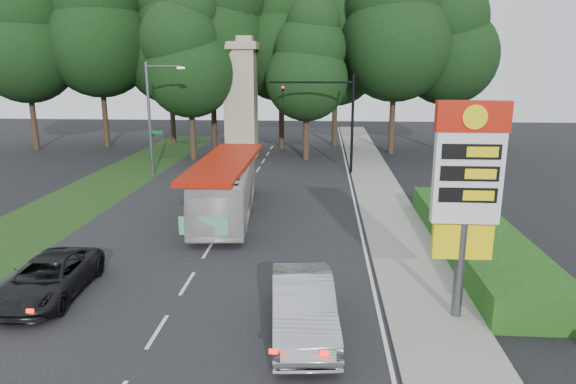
# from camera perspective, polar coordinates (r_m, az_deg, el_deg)

# --- Properties ---
(ground) EXTENTS (120.00, 120.00, 0.00)m
(ground) POSITION_cam_1_polar(r_m,az_deg,el_deg) (16.11, -14.87, -15.69)
(ground) COLOR black
(ground) RESTS_ON ground
(road_surface) EXTENTS (14.00, 80.00, 0.02)m
(road_surface) POSITION_cam_1_polar(r_m,az_deg,el_deg) (26.83, -6.79, -3.07)
(road_surface) COLOR black
(road_surface) RESTS_ON ground
(sidewalk_right) EXTENTS (3.00, 80.00, 0.12)m
(sidewalk_right) POSITION_cam_1_polar(r_m,az_deg,el_deg) (26.61, 11.54, -3.30)
(sidewalk_right) COLOR gray
(sidewalk_right) RESTS_ON ground
(grass_verge_left) EXTENTS (5.00, 50.00, 0.02)m
(grass_verge_left) POSITION_cam_1_polar(r_m,az_deg,el_deg) (35.23, -20.32, 0.28)
(grass_verge_left) COLOR #193814
(grass_verge_left) RESTS_ON ground
(hedge) EXTENTS (3.00, 14.00, 1.20)m
(hedge) POSITION_cam_1_polar(r_m,az_deg,el_deg) (23.35, 20.21, -4.98)
(hedge) COLOR #174311
(hedge) RESTS_ON ground
(gas_station_pylon) EXTENTS (2.10, 0.45, 6.85)m
(gas_station_pylon) POSITION_cam_1_polar(r_m,az_deg,el_deg) (16.14, 19.29, 1.02)
(gas_station_pylon) COLOR #59595E
(gas_station_pylon) RESTS_ON ground
(traffic_signal_mast) EXTENTS (6.10, 0.35, 7.20)m
(traffic_signal_mast) POSITION_cam_1_polar(r_m,az_deg,el_deg) (37.33, 5.16, 9.10)
(traffic_signal_mast) COLOR black
(traffic_signal_mast) RESTS_ON ground
(streetlight_signs) EXTENTS (2.75, 0.98, 8.00)m
(streetlight_signs) POSITION_cam_1_polar(r_m,az_deg,el_deg) (37.30, -14.85, 8.33)
(streetlight_signs) COLOR #59595E
(streetlight_signs) RESTS_ON ground
(monument) EXTENTS (3.00, 3.00, 10.05)m
(monument) POSITION_cam_1_polar(r_m,az_deg,el_deg) (43.81, -5.24, 10.39)
(monument) COLOR tan
(monument) RESTS_ON ground
(tree_far_west) EXTENTS (8.96, 8.96, 17.60)m
(tree_far_west) POSITION_cam_1_polar(r_m,az_deg,el_deg) (53.51, -27.36, 15.58)
(tree_far_west) COLOR #2D2116
(tree_far_west) RESTS_ON ground
(tree_west_mid) EXTENTS (9.80, 9.80, 19.25)m
(tree_west_mid) POSITION_cam_1_polar(r_m,az_deg,el_deg) (52.65, -20.46, 17.38)
(tree_west_mid) COLOR #2D2116
(tree_west_mid) RESTS_ON ground
(tree_west_near) EXTENTS (8.40, 8.40, 16.50)m
(tree_west_near) POSITION_cam_1_polar(r_m,az_deg,el_deg) (52.39, -13.14, 16.06)
(tree_west_near) COLOR #2D2116
(tree_west_near) RESTS_ON ground
(tree_center_left) EXTENTS (10.08, 10.08, 19.80)m
(tree_center_left) POSITION_cam_1_polar(r_m,az_deg,el_deg) (47.41, -8.63, 18.94)
(tree_center_left) COLOR #2D2116
(tree_center_left) RESTS_ON ground
(tree_center_right) EXTENTS (9.24, 9.24, 18.15)m
(tree_center_right) POSITION_cam_1_polar(r_m,az_deg,el_deg) (48.44, -0.75, 17.79)
(tree_center_right) COLOR #2D2116
(tree_center_right) RESTS_ON ground
(tree_east_near) EXTENTS (8.12, 8.12, 15.95)m
(tree_east_near) POSITION_cam_1_polar(r_m,az_deg,el_deg) (50.23, 5.37, 16.07)
(tree_east_near) COLOR #2D2116
(tree_east_near) RESTS_ON ground
(tree_east_mid) EXTENTS (9.52, 9.52, 18.70)m
(tree_east_mid) POSITION_cam_1_polar(r_m,az_deg,el_deg) (46.71, 12.00, 18.05)
(tree_east_mid) COLOR #2D2116
(tree_east_mid) RESTS_ON ground
(tree_far_east) EXTENTS (8.68, 8.68, 17.05)m
(tree_far_east) POSITION_cam_1_polar(r_m,az_deg,el_deg) (49.51, 17.59, 16.31)
(tree_far_east) COLOR #2D2116
(tree_far_east) RESTS_ON ground
(tree_monument_left) EXTENTS (7.28, 7.28, 14.30)m
(tree_monument_left) POSITION_cam_1_polar(r_m,az_deg,el_deg) (43.57, -10.95, 14.88)
(tree_monument_left) COLOR #2D2116
(tree_monument_left) RESTS_ON ground
(tree_monument_right) EXTENTS (6.72, 6.72, 13.20)m
(tree_monument_right) POSITION_cam_1_polar(r_m,az_deg,el_deg) (42.70, 2.10, 14.24)
(tree_monument_right) COLOR #2D2116
(tree_monument_right) RESTS_ON ground
(transit_bus) EXTENTS (3.44, 11.02, 3.02)m
(transit_bus) POSITION_cam_1_polar(r_m,az_deg,el_deg) (27.30, -6.89, 0.49)
(transit_bus) COLOR silver
(transit_bus) RESTS_ON ground
(sedan_silver) EXTENTS (2.31, 5.36, 1.71)m
(sedan_silver) POSITION_cam_1_polar(r_m,az_deg,el_deg) (15.64, 1.68, -12.59)
(sedan_silver) COLOR #B1B4BA
(sedan_silver) RESTS_ON ground
(suv_charcoal) EXTENTS (2.53, 5.09, 1.39)m
(suv_charcoal) POSITION_cam_1_polar(r_m,az_deg,el_deg) (19.77, -25.06, -8.62)
(suv_charcoal) COLOR black
(suv_charcoal) RESTS_ON ground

